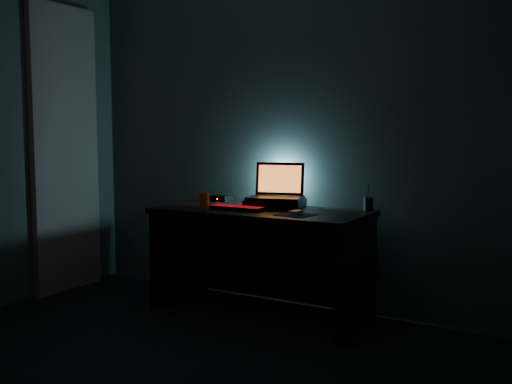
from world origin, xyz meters
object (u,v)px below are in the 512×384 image
(juice_glass, at_px, (204,201))
(router, at_px, (221,198))
(keyboard, at_px, (237,208))
(laptop, at_px, (277,190))
(mouse, at_px, (296,213))
(pen_cup, at_px, (368,204))

(juice_glass, bearing_deg, router, 110.28)
(keyboard, bearing_deg, juice_glass, -148.31)
(laptop, relative_size, mouse, 4.84)
(laptop, xyz_separation_m, keyboard, (-0.16, -0.29, -0.11))
(keyboard, xyz_separation_m, mouse, (0.48, -0.05, 0.00))
(pen_cup, distance_m, router, 1.20)
(pen_cup, bearing_deg, juice_glass, -152.88)
(mouse, height_order, router, router)
(mouse, bearing_deg, juice_glass, -167.18)
(keyboard, distance_m, juice_glass, 0.24)
(juice_glass, relative_size, router, 0.83)
(mouse, bearing_deg, laptop, 140.56)
(router, bearing_deg, mouse, -26.75)
(laptop, xyz_separation_m, juice_glass, (-0.36, -0.40, -0.06))
(laptop, height_order, mouse, laptop)
(mouse, height_order, juice_glass, juice_glass)
(mouse, distance_m, pen_cup, 0.56)
(keyboard, xyz_separation_m, router, (-0.39, 0.39, 0.01))
(laptop, distance_m, keyboard, 0.35)
(keyboard, xyz_separation_m, pen_cup, (0.81, 0.40, 0.03))
(mouse, distance_m, juice_glass, 0.68)
(juice_glass, bearing_deg, mouse, 5.08)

